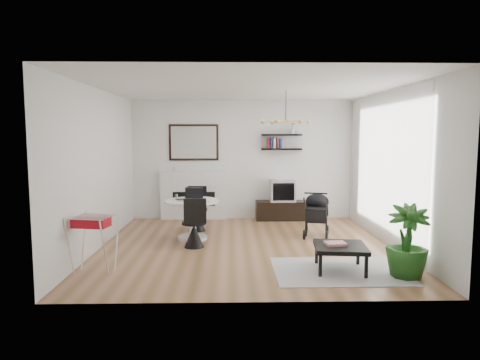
{
  "coord_description": "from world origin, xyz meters",
  "views": [
    {
      "loc": [
        -0.28,
        -7.23,
        1.91
      ],
      "look_at": [
        -0.1,
        0.4,
        1.11
      ],
      "focal_mm": 32.0,
      "sensor_mm": 36.0,
      "label": 1
    }
  ],
  "objects_px": {
    "fireplace": "(194,189)",
    "drying_rack": "(94,243)",
    "crt_tv": "(282,191)",
    "dining_table": "(192,213)",
    "coffee_table": "(340,248)",
    "potted_plant": "(407,241)",
    "stroller": "(317,216)",
    "tv_console": "(281,210)"
  },
  "relations": [
    {
      "from": "crt_tv",
      "to": "drying_rack",
      "type": "relative_size",
      "value": 0.68
    },
    {
      "from": "dining_table",
      "to": "crt_tv",
      "type": "bearing_deg",
      "value": 43.31
    },
    {
      "from": "potted_plant",
      "to": "fireplace",
      "type": "bearing_deg",
      "value": 127.97
    },
    {
      "from": "fireplace",
      "to": "dining_table",
      "type": "height_order",
      "value": "fireplace"
    },
    {
      "from": "coffee_table",
      "to": "crt_tv",
      "type": "bearing_deg",
      "value": 95.8
    },
    {
      "from": "drying_rack",
      "to": "potted_plant",
      "type": "distance_m",
      "value": 4.29
    },
    {
      "from": "potted_plant",
      "to": "dining_table",
      "type": "bearing_deg",
      "value": 144.43
    },
    {
      "from": "crt_tv",
      "to": "dining_table",
      "type": "distance_m",
      "value": 2.58
    },
    {
      "from": "dining_table",
      "to": "stroller",
      "type": "height_order",
      "value": "stroller"
    },
    {
      "from": "fireplace",
      "to": "potted_plant",
      "type": "xyz_separation_m",
      "value": [
        3.2,
        -4.1,
        -0.19
      ]
    },
    {
      "from": "tv_console",
      "to": "coffee_table",
      "type": "distance_m",
      "value": 3.7
    },
    {
      "from": "fireplace",
      "to": "dining_table",
      "type": "xyz_separation_m",
      "value": [
        0.13,
        -1.9,
        -0.2
      ]
    },
    {
      "from": "crt_tv",
      "to": "coffee_table",
      "type": "relative_size",
      "value": 0.71
    },
    {
      "from": "fireplace",
      "to": "crt_tv",
      "type": "distance_m",
      "value": 2.0
    },
    {
      "from": "tv_console",
      "to": "dining_table",
      "type": "distance_m",
      "value": 2.57
    },
    {
      "from": "dining_table",
      "to": "drying_rack",
      "type": "bearing_deg",
      "value": -122.45
    },
    {
      "from": "stroller",
      "to": "tv_console",
      "type": "bearing_deg",
      "value": 121.74
    },
    {
      "from": "dining_table",
      "to": "coffee_table",
      "type": "height_order",
      "value": "dining_table"
    },
    {
      "from": "stroller",
      "to": "coffee_table",
      "type": "relative_size",
      "value": 1.15
    },
    {
      "from": "coffee_table",
      "to": "potted_plant",
      "type": "height_order",
      "value": "potted_plant"
    },
    {
      "from": "tv_console",
      "to": "fireplace",
      "type": "bearing_deg",
      "value": 176.12
    },
    {
      "from": "dining_table",
      "to": "coffee_table",
      "type": "xyz_separation_m",
      "value": [
        2.24,
        -1.91,
        -0.15
      ]
    },
    {
      "from": "fireplace",
      "to": "coffee_table",
      "type": "bearing_deg",
      "value": -58.13
    },
    {
      "from": "crt_tv",
      "to": "drying_rack",
      "type": "distance_m",
      "value": 4.79
    },
    {
      "from": "drying_rack",
      "to": "coffee_table",
      "type": "distance_m",
      "value": 3.45
    },
    {
      "from": "drying_rack",
      "to": "coffee_table",
      "type": "bearing_deg",
      "value": 9.62
    },
    {
      "from": "crt_tv",
      "to": "dining_table",
      "type": "xyz_separation_m",
      "value": [
        -1.87,
        -1.76,
        -0.19
      ]
    },
    {
      "from": "stroller",
      "to": "coffee_table",
      "type": "bearing_deg",
      "value": -77.76
    },
    {
      "from": "crt_tv",
      "to": "coffee_table",
      "type": "xyz_separation_m",
      "value": [
        0.37,
        -3.68,
        -0.34
      ]
    },
    {
      "from": "stroller",
      "to": "potted_plant",
      "type": "distance_m",
      "value": 2.5
    },
    {
      "from": "crt_tv",
      "to": "fireplace",
      "type": "bearing_deg",
      "value": 176.07
    },
    {
      "from": "fireplace",
      "to": "potted_plant",
      "type": "relative_size",
      "value": 2.18
    },
    {
      "from": "fireplace",
      "to": "drying_rack",
      "type": "xyz_separation_m",
      "value": [
        -1.08,
        -3.8,
        -0.26
      ]
    },
    {
      "from": "fireplace",
      "to": "stroller",
      "type": "height_order",
      "value": "fireplace"
    },
    {
      "from": "dining_table",
      "to": "tv_console",
      "type": "bearing_deg",
      "value": 43.68
    },
    {
      "from": "tv_console",
      "to": "potted_plant",
      "type": "bearing_deg",
      "value": -72.88
    },
    {
      "from": "crt_tv",
      "to": "potted_plant",
      "type": "bearing_deg",
      "value": -73.14
    },
    {
      "from": "potted_plant",
      "to": "crt_tv",
      "type": "bearing_deg",
      "value": 106.86
    },
    {
      "from": "fireplace",
      "to": "crt_tv",
      "type": "height_order",
      "value": "fireplace"
    },
    {
      "from": "crt_tv",
      "to": "potted_plant",
      "type": "relative_size",
      "value": 0.56
    },
    {
      "from": "stroller",
      "to": "crt_tv",
      "type": "bearing_deg",
      "value": 121.07
    },
    {
      "from": "fireplace",
      "to": "potted_plant",
      "type": "bearing_deg",
      "value": -52.03
    }
  ]
}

